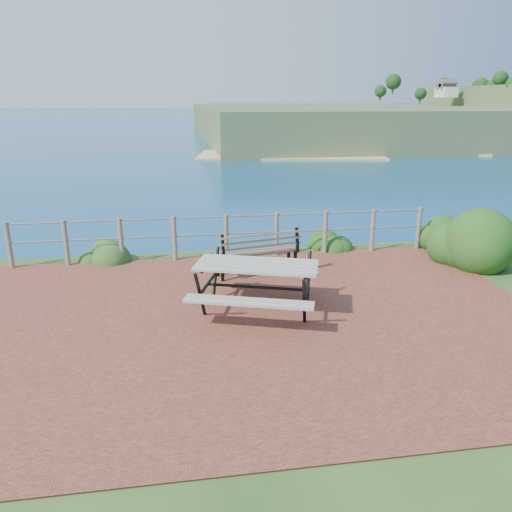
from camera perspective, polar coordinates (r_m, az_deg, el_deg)
The scene contains 9 objects.
ground at distance 8.27m, azimuth -1.05°, elevation -7.33°, with size 10.00×7.00×0.12m, color brown.
ocean at distance 207.45m, azimuth -9.00°, elevation 16.52°, with size 1200.00×1200.00×0.00m, color #14687D.
safety_railing at distance 11.21m, azimuth -3.42°, elevation 2.54°, with size 9.40×0.10×1.00m.
picnic_table at distance 8.35m, azimuth 0.08°, elevation -3.04°, with size 2.16×1.67×0.85m.
park_bench at distance 10.12m, azimuth 0.10°, elevation 1.26°, with size 1.76×0.78×0.96m.
shrub_right_front at distance 11.58m, azimuth 22.04°, elevation -1.22°, with size 1.53×1.53×2.17m, color #184415.
shrub_right_edge at distance 12.81m, azimuth 20.32°, elevation 0.72°, with size 0.99×0.99×1.42m, color #184415.
shrub_lip_west at distance 11.71m, azimuth -17.28°, elevation -0.50°, with size 0.88×0.88×0.66m, color #26531F.
shrub_lip_east at distance 12.33m, azimuth 8.13°, elevation 1.04°, with size 0.84×0.84×0.61m, color #184415.
Camera 1 is at (-1.01, -7.42, 3.49)m, focal length 35.00 mm.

